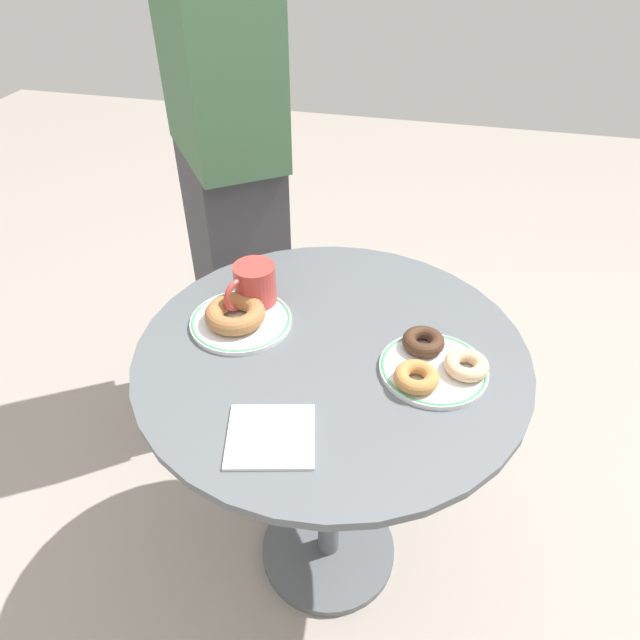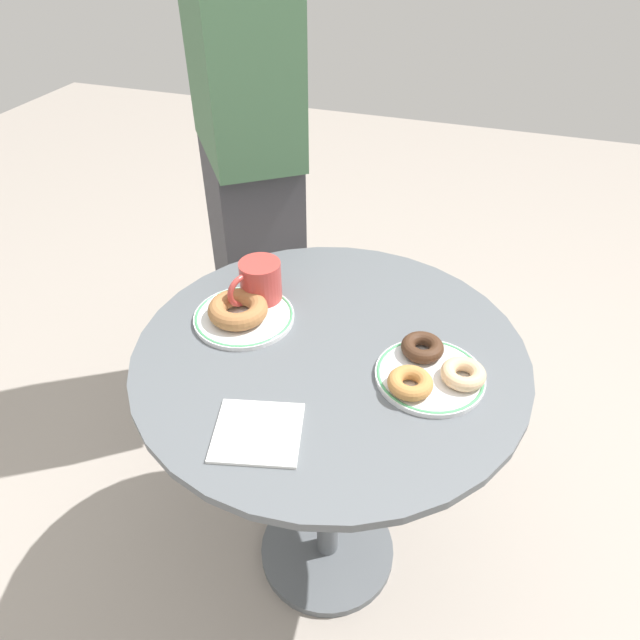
{
  "view_description": "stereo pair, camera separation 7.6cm",
  "coord_description": "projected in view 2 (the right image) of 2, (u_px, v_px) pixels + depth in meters",
  "views": [
    {
      "loc": [
        0.17,
        -0.81,
        1.46
      ],
      "look_at": [
        -0.03,
        0.02,
        0.78
      ],
      "focal_mm": 31.94,
      "sensor_mm": 36.0,
      "label": 1
    },
    {
      "loc": [
        0.25,
        -0.79,
        1.46
      ],
      "look_at": [
        -0.03,
        0.02,
        0.78
      ],
      "focal_mm": 31.94,
      "sensor_mm": 36.0,
      "label": 2
    }
  ],
  "objects": [
    {
      "name": "donut_old_fashioned",
      "position": [
        410.0,
        383.0,
        0.99
      ],
      "size": [
        0.09,
        0.09,
        0.03
      ],
      "primitive_type": "torus",
      "rotation": [
        0.0,
        0.0,
        4.63
      ],
      "color": "#BC7F42",
      "rests_on": "plate_right"
    },
    {
      "name": "cafe_table",
      "position": [
        329.0,
        419.0,
        1.23
      ],
      "size": [
        0.76,
        0.76,
        0.74
      ],
      "color": "#565B60",
      "rests_on": "ground"
    },
    {
      "name": "plate_right",
      "position": [
        430.0,
        375.0,
        1.03
      ],
      "size": [
        0.2,
        0.2,
        0.01
      ],
      "color": "white",
      "rests_on": "cafe_table"
    },
    {
      "name": "ground_plane",
      "position": [
        327.0,
        553.0,
        1.56
      ],
      "size": [
        7.0,
        7.0,
        0.02
      ],
      "primitive_type": "cube",
      "color": "#9E9389"
    },
    {
      "name": "plate_left",
      "position": [
        244.0,
        316.0,
        1.17
      ],
      "size": [
        0.21,
        0.21,
        0.01
      ],
      "color": "white",
      "rests_on": "cafe_table"
    },
    {
      "name": "paper_napkin",
      "position": [
        258.0,
        432.0,
        0.93
      ],
      "size": [
        0.17,
        0.16,
        0.01
      ],
      "primitive_type": "cube",
      "rotation": [
        0.0,
        0.0,
        0.25
      ],
      "color": "white",
      "rests_on": "cafe_table"
    },
    {
      "name": "person_figure",
      "position": [
        250.0,
        177.0,
        1.57
      ],
      "size": [
        0.41,
        0.45,
        1.63
      ],
      "color": "#3D3D42",
      "rests_on": "ground"
    },
    {
      "name": "coffee_mug",
      "position": [
        259.0,
        283.0,
        1.19
      ],
      "size": [
        0.09,
        0.12,
        0.1
      ],
      "color": "#B73D38",
      "rests_on": "cafe_table"
    },
    {
      "name": "donut_chocolate",
      "position": [
        422.0,
        347.0,
        1.07
      ],
      "size": [
        0.1,
        0.1,
        0.03
      ],
      "primitive_type": "torus",
      "rotation": [
        0.0,
        0.0,
        3.34
      ],
      "color": "#422819",
      "rests_on": "plate_right"
    },
    {
      "name": "donut_glazed",
      "position": [
        463.0,
        374.0,
        1.01
      ],
      "size": [
        0.1,
        0.1,
        0.03
      ],
      "primitive_type": "torus",
      "rotation": [
        0.0,
        0.0,
        6.07
      ],
      "color": "#E0B789",
      "rests_on": "plate_right"
    },
    {
      "name": "donut_cinnamon",
      "position": [
        238.0,
        309.0,
        1.15
      ],
      "size": [
        0.16,
        0.16,
        0.04
      ],
      "primitive_type": "torus",
      "rotation": [
        0.0,
        0.0,
        5.16
      ],
      "color": "#A36B3D",
      "rests_on": "plate_left"
    }
  ]
}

